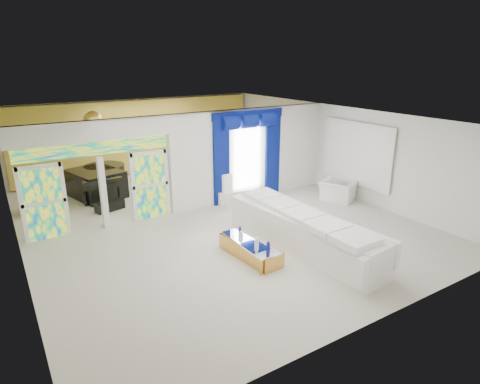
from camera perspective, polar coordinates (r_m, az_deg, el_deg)
floor at (r=12.14m, az=-4.22°, el=-3.65°), size 12.00×12.00×0.00m
dividing_wall at (r=13.56m, az=1.70°, el=5.40°), size 5.70×0.18×3.00m
dividing_header at (r=11.38m, az=-19.91°, el=8.10°), size 4.30×0.18×0.55m
stained_panel_left at (r=11.58m, az=-25.84°, el=-1.35°), size 0.95×0.04×2.00m
stained_panel_right at (r=12.14m, az=-12.51°, el=0.96°), size 0.95×0.04×2.00m
stained_transom at (r=11.47m, az=-19.66°, el=5.77°), size 4.00×0.05×0.35m
window_pane at (r=13.36m, az=1.04°, el=4.99°), size 1.00×0.02×2.30m
blue_drape_left at (r=12.84m, az=-2.64°, el=4.19°), size 0.55×0.10×2.80m
blue_drape_right at (r=13.90m, az=4.58°, el=5.25°), size 0.55×0.10×2.80m
blue_pelmet at (r=13.08m, az=1.15°, el=10.81°), size 2.60×0.12×0.25m
wall_mirror at (r=13.87m, az=16.08°, el=5.20°), size 0.04×2.70×1.90m
gold_curtains at (r=16.99m, az=-13.82°, el=7.53°), size 9.70×0.12×2.90m
white_sofa at (r=10.18m, az=8.78°, el=-5.65°), size 1.44×4.65×0.87m
coffee_table at (r=9.75m, az=1.45°, el=-8.12°), size 0.75×1.79×0.39m
console_table at (r=13.34m, az=-0.68°, el=-0.58°), size 1.30×0.55×0.42m
table_lamp at (r=13.04m, az=-1.82°, el=1.27°), size 0.36×0.36×0.58m
armchair at (r=13.83m, az=13.56°, el=0.17°), size 1.27×1.34×0.68m
grand_piano at (r=14.69m, az=-19.56°, el=1.14°), size 1.82×2.12×0.92m
piano_bench at (r=13.29m, az=-17.82°, el=-1.85°), size 0.95×0.57×0.30m
tv_console at (r=13.87m, az=-27.39°, el=-1.30°), size 0.59×0.56×0.73m
chandelier at (r=13.83m, az=-19.91°, el=9.43°), size 0.60×0.60×0.60m
decanters at (r=9.59m, az=1.79°, el=-6.77°), size 0.21×1.20×0.20m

